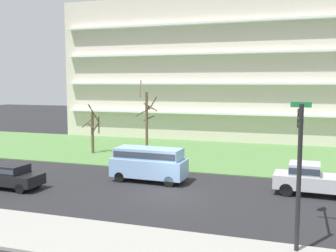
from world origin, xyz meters
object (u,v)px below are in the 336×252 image
(tree_far_left, at_px, (93,130))
(tree_left, at_px, (147,119))
(traffic_signal_mast, at_px, (300,148))
(pickup_silver_near_left, at_px, (316,179))
(van_blue_center_right, at_px, (149,162))
(sedan_black_center_left, at_px, (9,175))

(tree_far_left, bearing_deg, tree_left, 16.62)
(tree_left, bearing_deg, traffic_signal_mast, -51.74)
(tree_left, distance_m, pickup_silver_near_left, 18.02)
(pickup_silver_near_left, height_order, van_blue_center_right, van_blue_center_right)
(tree_left, height_order, traffic_signal_mast, tree_left)
(tree_left, height_order, sedan_black_center_left, tree_left)
(tree_left, relative_size, traffic_signal_mast, 1.18)
(tree_far_left, relative_size, tree_left, 0.68)
(pickup_silver_near_left, bearing_deg, traffic_signal_mast, 84.81)
(tree_far_left, bearing_deg, pickup_silver_near_left, -22.90)
(tree_left, bearing_deg, van_blue_center_right, -68.04)
(sedan_black_center_left, relative_size, van_blue_center_right, 0.85)
(sedan_black_center_left, bearing_deg, traffic_signal_mast, -7.73)
(van_blue_center_right, xyz_separation_m, traffic_signal_mast, (9.82, -7.62, 2.70))
(tree_left, xyz_separation_m, van_blue_center_right, (3.99, -9.90, -2.00))
(van_blue_center_right, bearing_deg, tree_left, -66.30)
(pickup_silver_near_left, xyz_separation_m, traffic_signal_mast, (-1.06, -7.63, 3.08))
(tree_far_left, xyz_separation_m, van_blue_center_right, (8.99, -8.41, -0.96))
(tree_far_left, bearing_deg, sedan_black_center_left, -85.59)
(van_blue_center_right, relative_size, traffic_signal_mast, 0.87)
(tree_far_left, distance_m, traffic_signal_mast, 24.78)
(sedan_black_center_left, xyz_separation_m, van_blue_center_right, (8.00, 4.50, 0.52))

